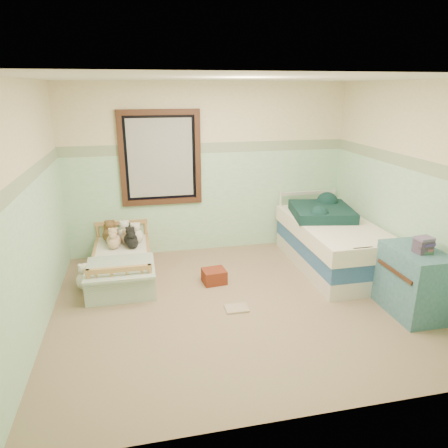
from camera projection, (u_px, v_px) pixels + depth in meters
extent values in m
cube|color=#7E6349|center=(236.00, 304.00, 4.80)|extent=(4.20, 3.60, 0.02)
cube|color=silver|center=(239.00, 77.00, 4.00)|extent=(4.20, 3.60, 0.02)
cube|color=beige|center=(208.00, 170.00, 6.07)|extent=(4.20, 0.04, 2.50)
cube|color=beige|center=(302.00, 270.00, 2.73)|extent=(4.20, 0.04, 2.50)
cube|color=beige|center=(29.00, 213.00, 3.98)|extent=(0.04, 3.60, 2.50)
cube|color=beige|center=(410.00, 191.00, 4.82)|extent=(0.04, 3.60, 2.50)
cube|color=#89CE94|center=(209.00, 202.00, 6.21)|extent=(4.20, 0.01, 1.50)
cube|color=#3F6543|center=(208.00, 148.00, 5.95)|extent=(4.20, 0.01, 0.15)
cube|color=#382112|center=(161.00, 158.00, 5.83)|extent=(1.16, 0.06, 1.36)
cube|color=#B2B2AA|center=(160.00, 158.00, 5.84)|extent=(0.92, 0.01, 1.12)
cube|color=#B18245|center=(122.00, 269.00, 5.48)|extent=(0.76, 1.51, 0.19)
cube|color=silver|center=(122.00, 258.00, 5.43)|extent=(0.69, 1.45, 0.12)
cube|color=#7CB0CC|center=(120.00, 268.00, 4.97)|extent=(0.82, 0.76, 0.03)
sphere|color=brown|center=(111.00, 234.00, 5.81)|extent=(0.22, 0.22, 0.22)
sphere|color=silver|center=(125.00, 234.00, 5.85)|extent=(0.21, 0.21, 0.21)
sphere|color=tan|center=(114.00, 241.00, 5.62)|extent=(0.19, 0.19, 0.19)
sphere|color=black|center=(131.00, 239.00, 5.66)|extent=(0.19, 0.19, 0.19)
sphere|color=silver|center=(86.00, 280.00, 5.10)|extent=(0.24, 0.24, 0.24)
sphere|color=tan|center=(105.00, 287.00, 4.93)|extent=(0.25, 0.25, 0.25)
cube|color=silver|center=(331.00, 259.00, 5.75)|extent=(0.95, 1.90, 0.22)
cube|color=navy|center=(332.00, 245.00, 5.68)|extent=(0.95, 1.90, 0.22)
cube|color=#F4EACD|center=(333.00, 230.00, 5.61)|extent=(0.99, 1.93, 0.22)
cube|color=black|center=(322.00, 211.00, 5.82)|extent=(0.95, 0.98, 0.14)
cube|color=#2B5666|center=(412.00, 282.00, 4.50)|extent=(0.47, 0.76, 0.76)
cube|color=brown|center=(423.00, 245.00, 4.28)|extent=(0.18, 0.15, 0.17)
cube|color=#9F2A07|center=(214.00, 276.00, 5.28)|extent=(0.31, 0.28, 0.18)
cube|color=gold|center=(237.00, 308.00, 4.66)|extent=(0.26, 0.20, 0.02)
sphere|color=tan|center=(127.00, 239.00, 5.74)|extent=(0.15, 0.15, 0.15)
sphere|color=brown|center=(109.00, 236.00, 5.83)|extent=(0.18, 0.18, 0.18)
sphere|color=tan|center=(114.00, 243.00, 5.56)|extent=(0.16, 0.16, 0.16)
sphere|color=silver|center=(136.00, 236.00, 5.75)|extent=(0.21, 0.21, 0.21)
sphere|color=black|center=(132.00, 243.00, 5.57)|extent=(0.16, 0.16, 0.16)
sphere|color=black|center=(130.00, 234.00, 5.88)|extent=(0.18, 0.18, 0.18)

